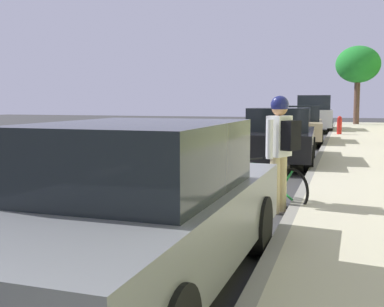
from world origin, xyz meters
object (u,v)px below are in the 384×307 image
Objects in this scene: cyclist_with_backpack at (281,142)px; parked_sedan_tan_far at (299,125)px; bicycle_at_curb at (270,184)px; street_tree_mid_block at (358,65)px; parked_sedan_black_mid at (280,136)px; parked_suv_silver_farthest at (314,113)px; parked_sedan_grey_second at (139,209)px; fire_hydrant at (339,125)px.

parked_sedan_tan_far is at bearing 93.83° from cyclist_with_backpack.
street_tree_mid_block reaches higher than bicycle_at_curb.
cyclist_with_backpack is 27.04m from street_tree_mid_block.
parked_sedan_black_mid is 14.53m from parked_suv_silver_farthest.
parked_suv_silver_farthest is at bearing 91.50° from bicycle_at_curb.
parked_suv_silver_farthest reaches higher than parked_sedan_tan_far.
cyclist_with_backpack is at bearing 76.92° from parked_sedan_grey_second.
parked_sedan_black_mid is at bearing -90.03° from parked_suv_silver_farthest.
parked_sedan_tan_far is (-0.07, 6.38, 0.00)m from parked_sedan_black_mid.
cyclist_with_backpack reaches higher than parked_sedan_black_mid.
fire_hydrant is (1.42, 10.36, -0.16)m from parked_sedan_black_mid.
fire_hydrant is at bearing 86.74° from bicycle_at_curb.
street_tree_mid_block is (2.35, 6.50, 3.00)m from parked_suv_silver_farthest.
parked_suv_silver_farthest is 4.42m from fire_hydrant.
parked_sedan_black_mid is at bearing -89.41° from parked_sedan_tan_far.
fire_hydrant is (-0.94, -10.67, -3.44)m from street_tree_mid_block.
parked_suv_silver_farthest reaches higher than bicycle_at_curb.
parked_sedan_grey_second is 3.59m from cyclist_with_backpack.
parked_sedan_tan_far reaches higher than bicycle_at_curb.
bicycle_at_curb is 0.27× the size of street_tree_mid_block.
street_tree_mid_block is at bearing 80.60° from parked_sedan_tan_far.
parked_sedan_black_mid is (0.06, 9.29, 0.00)m from parked_sedan_grey_second.
cyclist_with_backpack reaches higher than fire_hydrant.
parked_sedan_black_mid is 21.41m from street_tree_mid_block.
street_tree_mid_block is at bearing 86.03° from bicycle_at_curb.
cyclist_with_backpack is at bearing -92.39° from fire_hydrant.
parked_sedan_tan_far is (-0.01, 15.67, 0.00)m from parked_sedan_grey_second.
bicycle_at_curb is at bearing -84.37° from parked_sedan_black_mid.
parked_sedan_grey_second is at bearing -98.47° from bicycle_at_curb.
cyclist_with_backpack is at bearing -82.65° from parked_sedan_black_mid.
parked_suv_silver_farthest is at bearing 108.76° from fire_hydrant.
street_tree_mid_block reaches higher than parked_sedan_tan_far.
street_tree_mid_block reaches higher than fire_hydrant.
parked_suv_silver_farthest is 19.90m from bicycle_at_curb.
fire_hydrant is at bearing 69.49° from parked_sedan_tan_far.
street_tree_mid_block is (1.83, 26.38, 3.66)m from bicycle_at_curb.
fire_hydrant is (0.90, 15.71, 0.22)m from bicycle_at_curb.
fire_hydrant is at bearing 87.61° from cyclist_with_backpack.
fire_hydrant is at bearing -71.24° from parked_suv_silver_farthest.
parked_sedan_black_mid reaches higher than bicycle_at_curb.
street_tree_mid_block is at bearing 85.44° from parked_sedan_grey_second.
parked_sedan_tan_far is 2.52× the size of cyclist_with_backpack.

